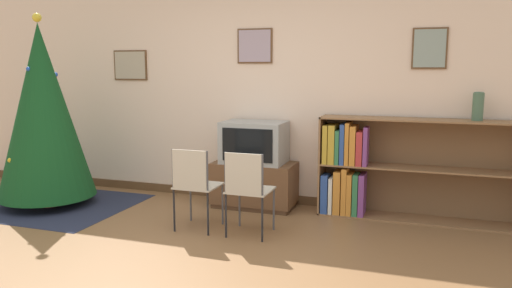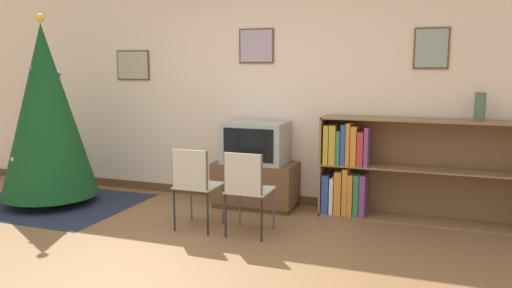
{
  "view_description": "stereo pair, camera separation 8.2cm",
  "coord_description": "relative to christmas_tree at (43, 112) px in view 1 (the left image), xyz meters",
  "views": [
    {
      "loc": [
        1.82,
        -3.23,
        1.6
      ],
      "look_at": [
        0.27,
        1.27,
        0.86
      ],
      "focal_mm": 35.0,
      "sensor_mm": 36.0,
      "label": 1
    },
    {
      "loc": [
        1.9,
        -3.21,
        1.6
      ],
      "look_at": [
        0.27,
        1.27,
        0.86
      ],
      "focal_mm": 35.0,
      "sensor_mm": 36.0,
      "label": 2
    }
  ],
  "objects": [
    {
      "name": "vase",
      "position": [
        4.61,
        0.81,
        0.12
      ],
      "size": [
        0.11,
        0.11,
        0.28
      ],
      "color": "#47664C",
      "rests_on": "bookshelf"
    },
    {
      "name": "christmas_tree",
      "position": [
        0.0,
        0.0,
        0.0
      ],
      "size": [
        1.08,
        1.08,
        2.17
      ],
      "color": "maroon",
      "rests_on": "area_rug"
    },
    {
      "name": "bookshelf",
      "position": [
        3.73,
        0.78,
        -0.57
      ],
      "size": [
        2.2,
        0.36,
        1.07
      ],
      "color": "olive",
      "rests_on": "ground_plane"
    },
    {
      "name": "television",
      "position": [
        2.3,
        0.7,
        -0.34
      ],
      "size": [
        0.7,
        0.48,
        0.47
      ],
      "color": "#9E9E99",
      "rests_on": "tv_console"
    },
    {
      "name": "tv_console",
      "position": [
        2.3,
        0.7,
        -0.83
      ],
      "size": [
        0.93,
        0.49,
        0.52
      ],
      "color": "#4C311E",
      "rests_on": "ground_plane"
    },
    {
      "name": "wall_back",
      "position": [
        2.31,
        1.01,
        0.26
      ],
      "size": [
        9.01,
        0.11,
        2.7
      ],
      "color": "beige",
      "rests_on": "ground_plane"
    },
    {
      "name": "ground_plane",
      "position": [
        2.31,
        -1.33,
        -1.09
      ],
      "size": [
        24.0,
        24.0,
        0.0
      ],
      "primitive_type": "plane",
      "color": "brown"
    },
    {
      "name": "folding_chair_left",
      "position": [
        2.03,
        -0.29,
        -0.62
      ],
      "size": [
        0.4,
        0.4,
        0.82
      ],
      "color": "#BCB29E",
      "rests_on": "ground_plane"
    },
    {
      "name": "area_rug",
      "position": [
        0.0,
        0.0,
        -1.09
      ],
      "size": [
        1.94,
        1.54,
        0.01
      ],
      "color": "#23283D",
      "rests_on": "ground_plane"
    },
    {
      "name": "folding_chair_right",
      "position": [
        2.58,
        -0.29,
        -0.62
      ],
      "size": [
        0.4,
        0.4,
        0.82
      ],
      "color": "#BCB29E",
      "rests_on": "ground_plane"
    }
  ]
}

